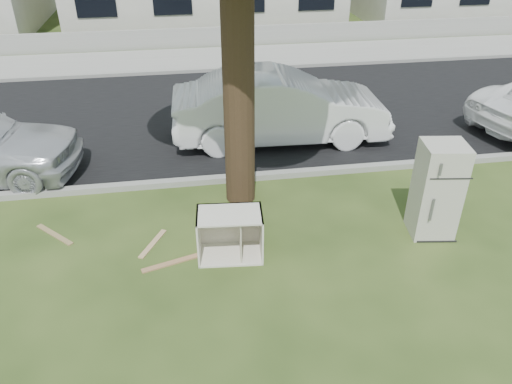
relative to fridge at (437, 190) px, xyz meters
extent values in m
plane|color=#2A3F16|center=(-2.60, -0.21, -0.82)|extent=(120.00, 120.00, 0.00)
cube|color=black|center=(-2.60, 5.79, -0.81)|extent=(120.00, 7.00, 0.01)
cube|color=gray|center=(-2.60, 2.24, -0.82)|extent=(120.00, 0.18, 0.12)
cube|color=gray|center=(-2.60, 9.34, -0.82)|extent=(120.00, 0.18, 0.12)
cube|color=gray|center=(-2.60, 10.79, -0.81)|extent=(120.00, 2.80, 0.01)
cube|color=gray|center=(-2.60, 12.39, -0.47)|extent=(120.00, 0.15, 0.70)
cylinder|color=black|center=(-3.00, 1.59, 1.78)|extent=(0.54, 0.54, 5.20)
cube|color=beige|center=(0.00, 0.00, 0.00)|extent=(0.75, 0.71, 1.63)
cube|color=white|center=(-3.39, -0.10, -0.43)|extent=(1.05, 0.71, 0.78)
cube|color=#A4764F|center=(-4.20, -0.14, -0.80)|extent=(1.17, 0.44, 0.02)
cube|color=#937B4C|center=(-6.25, 0.89, -0.80)|extent=(0.70, 0.71, 0.02)
cube|color=tan|center=(-4.62, 0.37, -0.80)|extent=(0.45, 0.75, 0.02)
imported|color=white|center=(-1.76, 4.03, -0.02)|extent=(4.89, 1.87, 1.59)
camera|label=1|loc=(-3.98, -6.36, 4.13)|focal=35.00mm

